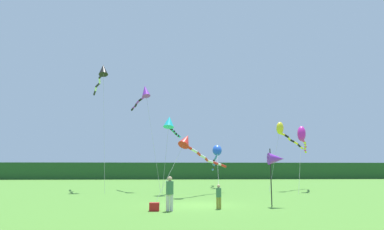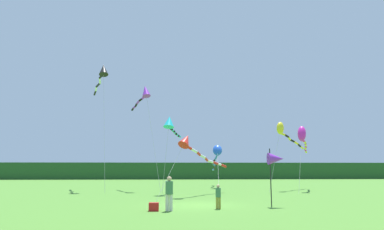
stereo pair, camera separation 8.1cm
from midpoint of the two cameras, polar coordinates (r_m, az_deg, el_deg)
name	(u,v)px [view 1 (the left image)]	position (r m, az deg, el deg)	size (l,w,h in m)	color
ground_plane	(198,205)	(20.08, 0.95, -15.16)	(120.00, 120.00, 0.00)	#4C842D
distant_treeline	(180,171)	(64.93, -2.14, -9.51)	(108.00, 3.29, 3.10)	#234C23
person_adult	(170,192)	(17.36, -3.96, -12.92)	(0.38, 0.38, 1.72)	silver
person_child	(219,195)	(18.27, 4.45, -13.51)	(0.28, 0.28, 1.27)	olive
cooler_box	(154,207)	(17.55, -6.59, -15.32)	(0.50, 0.38, 0.41)	red
banner_flag_pole	(276,159)	(20.01, 14.05, -7.34)	(0.90, 0.70, 3.25)	black
kite_yellow	(283,131)	(34.39, 15.17, -2.67)	(5.55, 5.58, 6.73)	#B2B2B2
kite_purple	(144,93)	(34.14, -8.23, 3.75)	(3.60, 6.33, 10.51)	#B2B2B2
kite_black	(102,73)	(35.38, -15.14, 7.01)	(3.39, 8.49, 12.62)	#B2B2B2
kite_blue	(216,153)	(37.05, 4.14, -6.55)	(1.15, 10.98, 4.77)	#B2B2B2
kite_cyan	(170,123)	(28.76, -3.90, -1.40)	(1.71, 4.50, 6.65)	#B2B2B2
kite_magenta	(302,136)	(33.52, 18.22, -3.37)	(3.65, 6.78, 6.20)	#B2B2B2
kite_red	(191,145)	(26.08, -0.22, -5.14)	(5.95, 7.78, 4.91)	#B2B2B2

